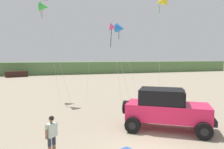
{
  "coord_description": "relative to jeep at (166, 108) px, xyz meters",
  "views": [
    {
      "loc": [
        -3.89,
        -7.56,
        3.98
      ],
      "look_at": [
        -0.49,
        2.71,
        3.12
      ],
      "focal_mm": 33.99,
      "sensor_mm": 36.0,
      "label": 1
    }
  ],
  "objects": [
    {
      "name": "dune_ridge",
      "position": [
        0.69,
        43.8,
        0.25
      ],
      "size": [
        90.0,
        7.35,
        2.91
      ],
      "primitive_type": "cube",
      "color": "#567A47",
      "rests_on": "ground_plane"
    },
    {
      "name": "jeep",
      "position": [
        0.0,
        0.0,
        0.0
      ],
      "size": [
        4.94,
        4.38,
        2.26
      ],
      "color": "#EA2151",
      "rests_on": "ground_plane"
    },
    {
      "name": "person_watching",
      "position": [
        -6.15,
        -1.35,
        -0.26
      ],
      "size": [
        0.52,
        0.46,
        1.67
      ],
      "color": "#8C664C",
      "rests_on": "ground_plane"
    },
    {
      "name": "distant_sedan",
      "position": [
        -11.52,
        37.57,
        -0.6
      ],
      "size": [
        4.52,
        2.89,
        1.2
      ],
      "primitive_type": "cube",
      "rotation": [
        0.0,
        0.0,
        0.31
      ],
      "color": "black",
      "rests_on": "ground_plane"
    },
    {
      "name": "kite_red_delta",
      "position": [
        3.08,
        5.86,
        7.4
      ],
      "size": [
        1.95,
        2.66,
        9.13
      ],
      "color": "yellow",
      "rests_on": "ground_plane"
    },
    {
      "name": "kite_green_box",
      "position": [
        -0.42,
        8.08,
        5.45
      ],
      "size": [
        0.82,
        3.86,
        7.09
      ],
      "color": "#E04C93",
      "rests_on": "ground_plane"
    },
    {
      "name": "kite_black_sled",
      "position": [
        -6.15,
        11.46,
        7.55
      ],
      "size": [
        2.53,
        3.83,
        9.31
      ],
      "color": "green",
      "rests_on": "ground_plane"
    },
    {
      "name": "kite_pink_ribbon",
      "position": [
        1.0,
        9.92,
        5.66
      ],
      "size": [
        2.16,
        1.83,
        7.37
      ],
      "color": "blue",
      "rests_on": "ground_plane"
    }
  ]
}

